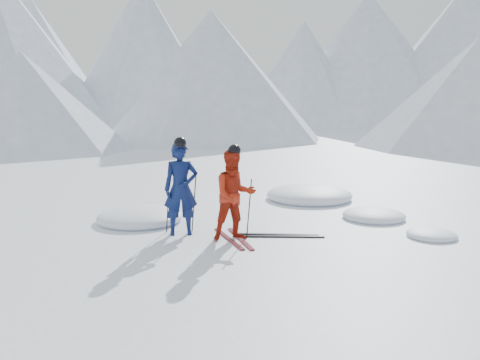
{
  "coord_description": "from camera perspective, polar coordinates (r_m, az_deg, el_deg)",
  "views": [
    {
      "loc": [
        -1.78,
        -10.45,
        2.83
      ],
      "look_at": [
        -1.84,
        0.5,
        1.1
      ],
      "focal_mm": 38.0,
      "sensor_mm": 36.0,
      "label": 1
    }
  ],
  "objects": [
    {
      "name": "ski_worn_right",
      "position": [
        10.48,
        0.04,
        -6.6
      ],
      "size": [
        0.56,
        1.66,
        0.03
      ],
      "primitive_type": "cube",
      "rotation": [
        0.0,
        0.0,
        0.28
      ],
      "color": "black",
      "rests_on": "ground"
    },
    {
      "name": "mountain_range",
      "position": [
        46.53,
        9.88,
        13.65
      ],
      "size": [
        106.15,
        62.94,
        15.53
      ],
      "color": "#B2BCD1",
      "rests_on": "ground"
    },
    {
      "name": "ski_worn_left",
      "position": [
        10.49,
        -1.28,
        -6.59
      ],
      "size": [
        0.67,
        1.63,
        0.03
      ],
      "primitive_type": "cube",
      "rotation": [
        0.0,
        0.0,
        0.35
      ],
      "color": "black",
      "rests_on": "ground"
    },
    {
      "name": "snow_lumps",
      "position": [
        13.44,
        4.04,
        -3.2
      ],
      "size": [
        7.89,
        5.83,
        0.54
      ],
      "color": "white",
      "rests_on": "ground"
    },
    {
      "name": "pole_red_right",
      "position": [
        10.48,
        1.03,
        -3.21
      ],
      "size": [
        0.12,
        0.09,
        1.23
      ],
      "primitive_type": "cylinder",
      "rotation": [
        -0.05,
        0.08,
        0.0
      ],
      "color": "black",
      "rests_on": "ground"
    },
    {
      "name": "ski_loose_b",
      "position": [
        10.67,
        4.91,
        -6.34
      ],
      "size": [
        1.7,
        0.12,
        0.03
      ],
      "primitive_type": "cube",
      "rotation": [
        0.0,
        0.0,
        1.55
      ],
      "color": "black",
      "rests_on": "ground"
    },
    {
      "name": "pole_blue_right",
      "position": [
        11.02,
        -5.17,
        -2.44
      ],
      "size": [
        0.13,
        0.08,
        1.31
      ],
      "primitive_type": "cylinder",
      "rotation": [
        -0.04,
        0.08,
        0.0
      ],
      "color": "black",
      "rests_on": "ground"
    },
    {
      "name": "skier_blue",
      "position": [
        10.74,
        -6.65,
        -0.99
      ],
      "size": [
        0.79,
        0.59,
        1.96
      ],
      "primitive_type": "imported",
      "rotation": [
        0.0,
        0.0,
        0.18
      ],
      "color": "#0C1848",
      "rests_on": "ground"
    },
    {
      "name": "ski_loose_a",
      "position": [
        10.81,
        4.32,
        -6.14
      ],
      "size": [
        1.7,
        0.18,
        0.03
      ],
      "primitive_type": "cube",
      "rotation": [
        0.0,
        0.0,
        1.52
      ],
      "color": "black",
      "rests_on": "ground"
    },
    {
      "name": "pole_red_left",
      "position": [
        10.59,
        -2.23,
        -3.09
      ],
      "size": [
        0.12,
        0.1,
        1.23
      ],
      "primitive_type": "cylinder",
      "rotation": [
        0.06,
        0.08,
        0.0
      ],
      "color": "black",
      "rests_on": "ground"
    },
    {
      "name": "skier_red",
      "position": [
        10.28,
        -0.63,
        -1.71
      ],
      "size": [
        1.07,
        0.94,
        1.85
      ],
      "primitive_type": "imported",
      "rotation": [
        0.0,
        0.0,
        0.32
      ],
      "color": "#AA210D",
      "rests_on": "ground"
    },
    {
      "name": "pole_blue_left",
      "position": [
        10.99,
        -8.08,
        -2.53
      ],
      "size": [
        0.13,
        0.09,
        1.31
      ],
      "primitive_type": "cylinder",
      "rotation": [
        0.05,
        0.08,
        0.0
      ],
      "color": "black",
      "rests_on": "ground"
    },
    {
      "name": "ground",
      "position": [
        10.97,
        9.72,
        -6.1
      ],
      "size": [
        160.0,
        160.0,
        0.0
      ],
      "primitive_type": "plane",
      "color": "white",
      "rests_on": "ground"
    }
  ]
}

